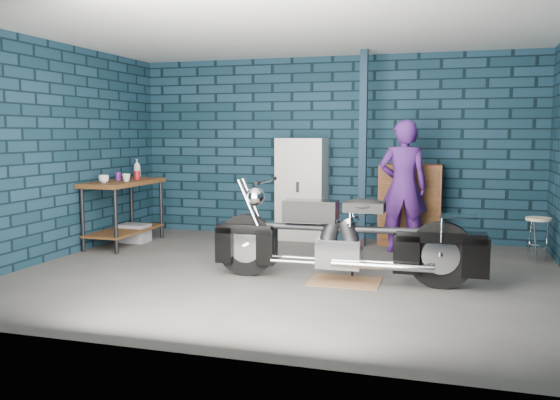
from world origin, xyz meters
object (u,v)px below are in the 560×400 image
Objects in this scene: motorcycle at (345,232)px; person at (403,187)px; tool_chest at (410,205)px; shop_stool at (537,239)px; storage_bin at (134,233)px; workbench at (124,213)px; locker at (302,189)px.

person reaches higher than motorcycle.
tool_chest is 2.09× the size of shop_stool.
workbench is at bearing -95.42° from storage_bin.
shop_stool is (1.59, -0.68, -0.30)m from tool_chest.
storage_bin is at bearing -177.22° from shop_stool.
storage_bin is 3.98m from tool_chest.
workbench is at bearing 0.66° from person.
person reaches higher than tool_chest.
workbench reaches higher than shop_stool.
person is 1.76m from shop_stool.
workbench is 3.59m from motorcycle.
storage_bin is (-3.79, -0.38, -0.74)m from person.
workbench is 0.93× the size of locker.
workbench is at bearing -163.44° from tool_chest.
locker is 1.32× the size of tool_chest.
motorcycle reaches higher than shop_stool.
shop_stool is at bearing 37.79° from motorcycle.
locker reaches higher than shop_stool.
tool_chest is (3.87, 1.15, 0.11)m from workbench.
storage_bin is (-3.36, 1.42, -0.41)m from motorcycle.
workbench is at bearing 159.08° from motorcycle.
storage_bin is at bearing 84.58° from workbench.
workbench is 1.23× the size of tool_chest.
person reaches higher than shop_stool.
locker is at bearing 22.47° from storage_bin.
workbench reaches higher than storage_bin.
person is at bearing -20.18° from locker.
shop_stool is at bearing 2.78° from storage_bin.
workbench is 5.48m from shop_stool.
motorcycle is 1.88m from person.
locker is (2.27, 0.94, 0.62)m from storage_bin.
tool_chest is (0.05, 0.56, -0.30)m from person.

